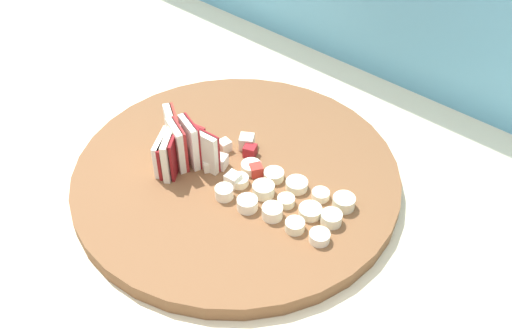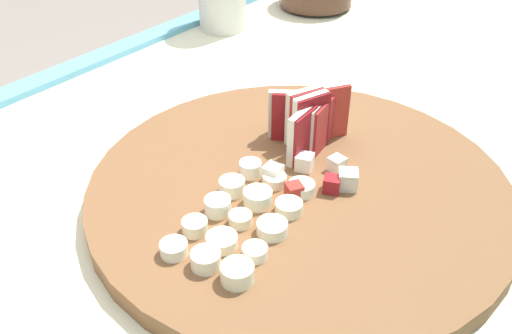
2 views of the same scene
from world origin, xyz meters
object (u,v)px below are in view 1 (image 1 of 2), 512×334
Objects in this scene: apple_dice_pile at (236,158)px; apple_wedge_fan at (181,145)px; cutting_board at (236,176)px; banana_slice_rows at (285,199)px.

apple_wedge_fan is at bearing -140.61° from apple_dice_pile.
cutting_board is at bearing 27.39° from apple_wedge_fan.
cutting_board is 4.26× the size of apple_wedge_fan.
apple_wedge_fan reaches higher than apple_dice_pile.
banana_slice_rows is at bearing 11.06° from apple_wedge_fan.
apple_wedge_fan is 1.13× the size of apple_dice_pile.
banana_slice_rows is (0.15, 0.03, -0.02)m from apple_wedge_fan.
banana_slice_rows reaches higher than cutting_board.
apple_wedge_fan is 0.62× the size of banana_slice_rows.
banana_slice_rows is at bearing -2.84° from cutting_board.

